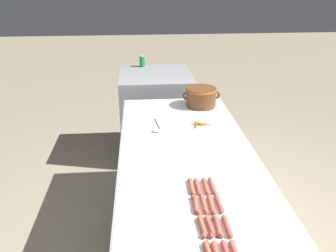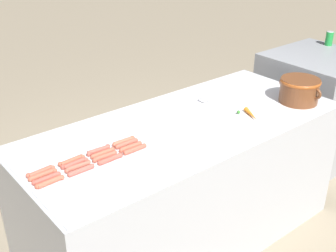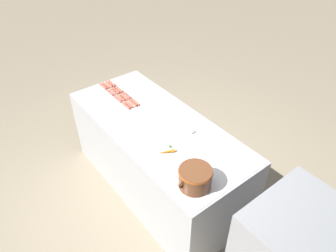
% 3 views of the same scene
% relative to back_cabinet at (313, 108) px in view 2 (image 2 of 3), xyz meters
% --- Properties ---
extents(ground_plane, '(20.00, 20.00, 0.00)m').
position_rel_back_cabinet_xyz_m(ground_plane, '(0.13, -1.65, -0.49)').
color(ground_plane, gray).
extents(griddle_counter, '(0.91, 2.11, 0.90)m').
position_rel_back_cabinet_xyz_m(griddle_counter, '(0.13, -1.65, -0.04)').
color(griddle_counter, '#ADAFB5').
rests_on(griddle_counter, ground_plane).
extents(back_cabinet, '(0.78, 0.79, 0.98)m').
position_rel_back_cabinet_xyz_m(back_cabinet, '(0.00, 0.00, 0.00)').
color(back_cabinet, '#939599').
rests_on(back_cabinet, ground_plane).
extents(hot_dog_0, '(0.04, 0.15, 0.03)m').
position_rel_back_cabinet_xyz_m(hot_dog_0, '(0.10, -2.58, 0.42)').
color(hot_dog_0, '#B95440').
rests_on(hot_dog_0, griddle_counter).
extents(hot_dog_1, '(0.03, 0.15, 0.03)m').
position_rel_back_cabinet_xyz_m(hot_dog_1, '(0.10, -2.41, 0.42)').
color(hot_dog_1, '#AF553E').
rests_on(hot_dog_1, griddle_counter).
extents(hot_dog_2, '(0.04, 0.15, 0.03)m').
position_rel_back_cabinet_xyz_m(hot_dog_2, '(0.09, -2.24, 0.42)').
color(hot_dog_2, '#B45144').
rests_on(hot_dog_2, griddle_counter).
extents(hot_dog_3, '(0.03, 0.15, 0.03)m').
position_rel_back_cabinet_xyz_m(hot_dog_3, '(0.10, -2.08, 0.42)').
color(hot_dog_3, '#BC5C44').
rests_on(hot_dog_3, griddle_counter).
extents(hot_dog_4, '(0.03, 0.15, 0.03)m').
position_rel_back_cabinet_xyz_m(hot_dog_4, '(0.13, -2.59, 0.42)').
color(hot_dog_4, '#B75841').
rests_on(hot_dog_4, griddle_counter).
extents(hot_dog_5, '(0.04, 0.15, 0.03)m').
position_rel_back_cabinet_xyz_m(hot_dog_5, '(0.14, -2.41, 0.42)').
color(hot_dog_5, '#B65143').
rests_on(hot_dog_5, griddle_counter).
extents(hot_dog_6, '(0.03, 0.15, 0.03)m').
position_rel_back_cabinet_xyz_m(hot_dog_6, '(0.14, -2.24, 0.42)').
color(hot_dog_6, '#BD5841').
rests_on(hot_dog_6, griddle_counter).
extents(hot_dog_7, '(0.03, 0.15, 0.03)m').
position_rel_back_cabinet_xyz_m(hot_dog_7, '(0.13, -2.08, 0.42)').
color(hot_dog_7, '#B35543').
rests_on(hot_dog_7, griddle_counter).
extents(hot_dog_8, '(0.03, 0.15, 0.03)m').
position_rel_back_cabinet_xyz_m(hot_dog_8, '(0.17, -2.59, 0.42)').
color(hot_dog_8, '#BD5043').
rests_on(hot_dog_8, griddle_counter).
extents(hot_dog_9, '(0.03, 0.15, 0.03)m').
position_rel_back_cabinet_xyz_m(hot_dog_9, '(0.17, -2.41, 0.42)').
color(hot_dog_9, '#B15A47').
rests_on(hot_dog_9, griddle_counter).
extents(hot_dog_10, '(0.03, 0.15, 0.03)m').
position_rel_back_cabinet_xyz_m(hot_dog_10, '(0.17, -2.25, 0.42)').
color(hot_dog_10, '#BC5742').
rests_on(hot_dog_10, griddle_counter).
extents(hot_dog_11, '(0.03, 0.15, 0.03)m').
position_rel_back_cabinet_xyz_m(hot_dog_11, '(0.18, -2.09, 0.42)').
color(hot_dog_11, '#BD5741').
rests_on(hot_dog_11, griddle_counter).
extents(hot_dog_12, '(0.03, 0.15, 0.03)m').
position_rel_back_cabinet_xyz_m(hot_dog_12, '(0.21, -2.59, 0.42)').
color(hot_dog_12, '#BF573F').
rests_on(hot_dog_12, griddle_counter).
extents(hot_dog_13, '(0.03, 0.15, 0.03)m').
position_rel_back_cabinet_xyz_m(hot_dog_13, '(0.22, -2.42, 0.42)').
color(hot_dog_13, '#B55346').
rests_on(hot_dog_13, griddle_counter).
extents(hot_dog_14, '(0.03, 0.15, 0.03)m').
position_rel_back_cabinet_xyz_m(hot_dog_14, '(0.22, -2.24, 0.42)').
color(hot_dog_14, '#B54F41').
rests_on(hot_dog_14, griddle_counter).
extents(hot_dog_15, '(0.03, 0.15, 0.03)m').
position_rel_back_cabinet_xyz_m(hot_dog_15, '(0.21, -2.08, 0.42)').
color(hot_dog_15, '#BA5340').
rests_on(hot_dog_15, griddle_counter).
extents(bean_pot, '(0.34, 0.27, 0.17)m').
position_rel_back_cabinet_xyz_m(bean_pot, '(0.36, -0.81, 0.50)').
color(bean_pot, brown).
rests_on(bean_pot, griddle_counter).
extents(serving_spoon, '(0.08, 0.27, 0.02)m').
position_rel_back_cabinet_xyz_m(serving_spoon, '(-0.05, -1.28, 0.42)').
color(serving_spoon, '#B7B7BC').
rests_on(serving_spoon, griddle_counter).
extents(carrot, '(0.17, 0.10, 0.03)m').
position_rel_back_cabinet_xyz_m(carrot, '(0.32, -1.25, 0.42)').
color(carrot, orange).
rests_on(carrot, griddle_counter).
extents(soda_can, '(0.07, 0.07, 0.13)m').
position_rel_back_cabinet_xyz_m(soda_can, '(-0.14, 0.32, 0.55)').
color(soda_can, '#1E8C38').
rests_on(soda_can, back_cabinet).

